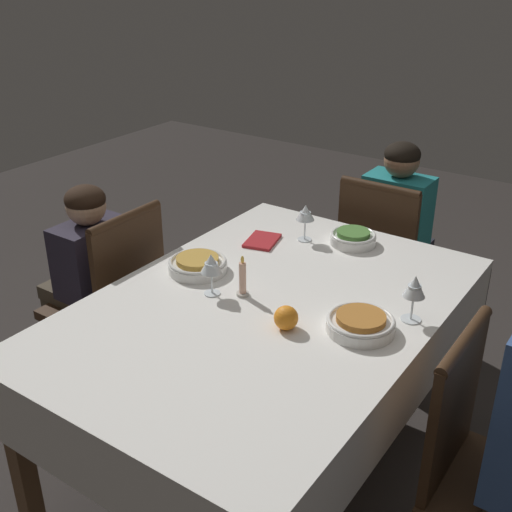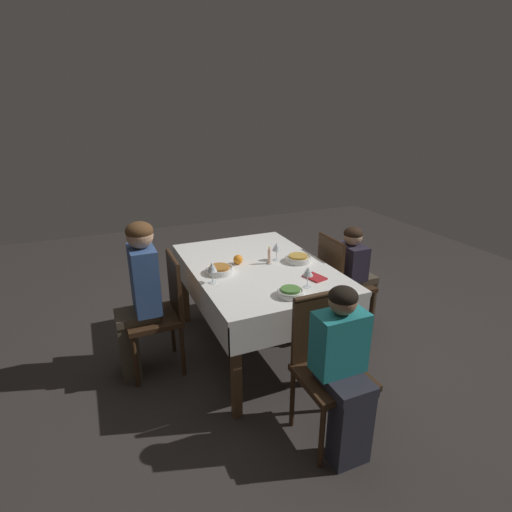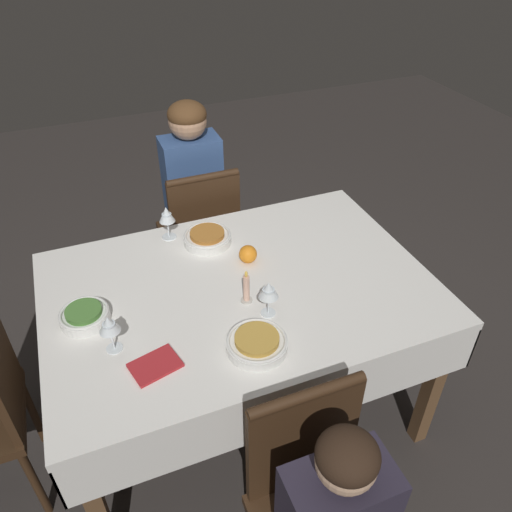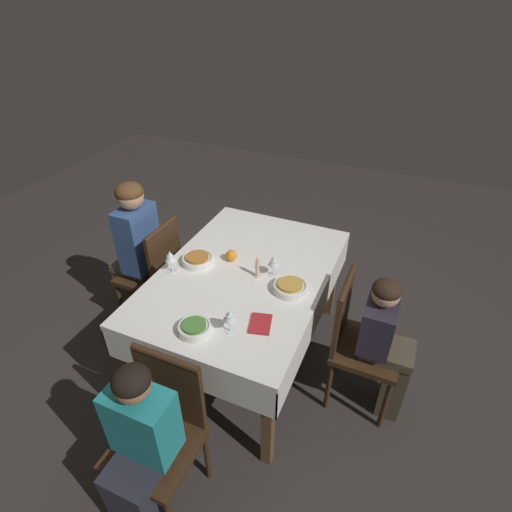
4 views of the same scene
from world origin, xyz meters
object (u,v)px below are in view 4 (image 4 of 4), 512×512
chair_east (162,428)px  wine_glass_north (274,261)px  wine_glass_south (170,257)px  wine_glass_east (230,316)px  bowl_south (197,259)px  bowl_north (290,287)px  chair_south (155,270)px  napkin_red_folded (261,324)px  chair_north (357,338)px  orange_fruit (231,255)px  person_adult_denim (135,247)px  dining_table (244,282)px  person_child_teal (139,450)px  person_child_dark (386,343)px  bowl_east (194,328)px  candle_centerpiece (257,269)px

chair_east → wine_glass_north: (-1.07, 0.17, 0.37)m
wine_glass_south → wine_glass_east: (0.34, 0.59, -0.00)m
bowl_south → bowl_north: (0.03, 0.67, -0.00)m
chair_south → chair_east: size_ratio=1.00×
napkin_red_folded → chair_south: bearing=-113.2°
bowl_south → napkin_red_folded: (0.37, 0.62, -0.02)m
chair_north → bowl_south: size_ratio=4.37×
orange_fruit → person_adult_denim: bearing=-87.7°
wine_glass_east → wine_glass_south: bearing=-119.6°
dining_table → chair_south: bearing=-94.2°
person_child_teal → chair_south: bearing=122.8°
chair_east → person_adult_denim: 1.45m
person_adult_denim → dining_table: bearing=86.5°
chair_north → chair_east: 1.25m
bowl_south → bowl_north: same height
person_child_dark → bowl_east: 1.15m
wine_glass_south → napkin_red_folded: 0.76m
dining_table → chair_south: (-0.06, -0.78, -0.17)m
orange_fruit → napkin_red_folded: (0.49, 0.42, -0.03)m
dining_table → person_child_teal: bearing=0.8°
person_child_dark → chair_south: bearing=86.9°
chair_south → orange_fruit: chair_south is taller
orange_fruit → bowl_north: bearing=72.8°
candle_centerpiece → person_adult_denim: bearing=-93.5°
chair_north → bowl_south: bearing=89.7°
chair_east → wine_glass_south: (-0.84, -0.45, 0.37)m
chair_south → chair_north: same height
person_adult_denim → person_child_dark: (0.09, 1.89, -0.14)m
chair_south → orange_fruit: 0.71m
bowl_south → wine_glass_east: 0.69m
wine_glass_south → bowl_north: wine_glass_south is taller
person_adult_denim → bowl_north: bearing=84.8°
chair_east → person_child_dark: size_ratio=0.93×
napkin_red_folded → bowl_south: bearing=-121.1°
dining_table → chair_east: size_ratio=1.65×
person_child_teal → wine_glass_south: person_child_teal is taller
bowl_east → candle_centerpiece: size_ratio=1.22×
bowl_east → person_adult_denim: bearing=-125.4°
wine_glass_north → napkin_red_folded: wine_glass_north is taller
chair_east → bowl_east: (-0.43, -0.04, 0.28)m
wine_glass_south → bowl_north: bearing=99.0°
chair_east → wine_glass_east: chair_east is taller
chair_north → chair_east: same height
person_child_dark → person_child_teal: 1.48m
person_child_teal → bowl_east: size_ratio=5.83×
chair_north → chair_east: bearing=142.1°
chair_south → bowl_south: bearing=79.1°
person_adult_denim → napkin_red_folded: size_ratio=6.69×
person_child_teal → wine_glass_north: 1.28m
person_adult_denim → bowl_south: 0.62m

